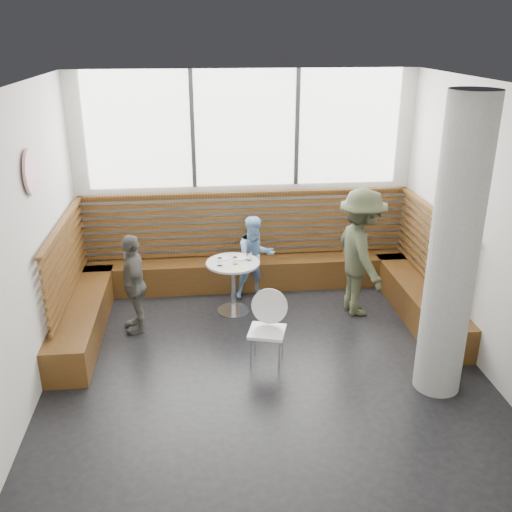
{
  "coord_description": "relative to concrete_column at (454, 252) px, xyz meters",
  "views": [
    {
      "loc": [
        -0.71,
        -5.74,
        3.71
      ],
      "look_at": [
        0.0,
        1.0,
        1.0
      ],
      "focal_mm": 40.0,
      "sensor_mm": 36.0,
      "label": 1
    }
  ],
  "objects": [
    {
      "name": "adult_man",
      "position": [
        -0.4,
        1.84,
        -0.71
      ],
      "size": [
        0.78,
        1.21,
        1.77
      ],
      "primitive_type": "imported",
      "rotation": [
        0.0,
        0.0,
        1.68
      ],
      "color": "#3F442D",
      "rests_on": "ground"
    },
    {
      "name": "booth",
      "position": [
        -1.85,
        2.37,
        -1.19
      ],
      "size": [
        5.0,
        2.5,
        1.44
      ],
      "color": "#4B2E12",
      "rests_on": "ground"
    },
    {
      "name": "wall_art",
      "position": [
        -4.31,
        1.0,
        0.7
      ],
      "size": [
        0.03,
        0.5,
        0.5
      ],
      "primitive_type": "cylinder",
      "rotation": [
        0.0,
        1.57,
        0.0
      ],
      "color": "white",
      "rests_on": "room"
    },
    {
      "name": "menu_card",
      "position": [
        -2.05,
        1.84,
        -0.84
      ],
      "size": [
        0.21,
        0.16,
        0.0
      ],
      "primitive_type": "cube",
      "rotation": [
        0.0,
        0.0,
        -0.11
      ],
      "color": "#A5C64C",
      "rests_on": "cafe_table"
    },
    {
      "name": "cafe_table",
      "position": [
        -2.12,
        2.02,
        -1.06
      ],
      "size": [
        0.73,
        0.73,
        0.75
      ],
      "color": "silver",
      "rests_on": "ground"
    },
    {
      "name": "plate_near",
      "position": [
        -2.26,
        2.17,
        -0.84
      ],
      "size": [
        0.21,
        0.21,
        0.01
      ],
      "primitive_type": "cylinder",
      "color": "white",
      "rests_on": "cafe_table"
    },
    {
      "name": "glass_left",
      "position": [
        -2.3,
        1.93,
        -0.79
      ],
      "size": [
        0.07,
        0.07,
        0.11
      ],
      "primitive_type": "cylinder",
      "color": "white",
      "rests_on": "cafe_table"
    },
    {
      "name": "cafe_chair",
      "position": [
        -1.82,
        0.7,
        -1.08
      ],
      "size": [
        0.43,
        0.42,
        0.9
      ],
      "rotation": [
        0.0,
        0.0,
        -0.28
      ],
      "color": "white",
      "rests_on": "ground"
    },
    {
      "name": "glass_mid",
      "position": [
        -2.1,
        1.95,
        -0.8
      ],
      "size": [
        0.06,
        0.06,
        0.1
      ],
      "primitive_type": "cylinder",
      "color": "white",
      "rests_on": "cafe_table"
    },
    {
      "name": "glass_right",
      "position": [
        -1.9,
        2.08,
        -0.79
      ],
      "size": [
        0.07,
        0.07,
        0.12
      ],
      "primitive_type": "cylinder",
      "color": "white",
      "rests_on": "cafe_table"
    },
    {
      "name": "room",
      "position": [
        -1.85,
        0.6,
        0.0
      ],
      "size": [
        5.0,
        5.0,
        3.2
      ],
      "color": "silver",
      "rests_on": "ground"
    },
    {
      "name": "child_left",
      "position": [
        -3.43,
        1.66,
        -0.94
      ],
      "size": [
        0.47,
        0.83,
        1.33
      ],
      "primitive_type": "imported",
      "rotation": [
        0.0,
        0.0,
        -1.37
      ],
      "color": "#5F5E56",
      "rests_on": "ground"
    },
    {
      "name": "plate_far",
      "position": [
        -2.03,
        2.14,
        -0.84
      ],
      "size": [
        0.19,
        0.19,
        0.01
      ],
      "primitive_type": "cylinder",
      "color": "white",
      "rests_on": "cafe_table"
    },
    {
      "name": "child_back",
      "position": [
        -1.77,
        2.51,
        -0.98
      ],
      "size": [
        0.7,
        0.61,
        1.23
      ],
      "primitive_type": "imported",
      "rotation": [
        0.0,
        0.0,
        0.28
      ],
      "color": "#84B2E5",
      "rests_on": "ground"
    },
    {
      "name": "concrete_column",
      "position": [
        0.0,
        0.0,
        0.0
      ],
      "size": [
        0.5,
        0.5,
        3.2
      ],
      "primitive_type": "cylinder",
      "color": "gray",
      "rests_on": "ground"
    }
  ]
}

